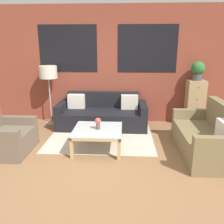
# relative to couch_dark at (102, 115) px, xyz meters

# --- Properties ---
(ground_plane) EXTENTS (16.00, 16.00, 0.00)m
(ground_plane) POSITION_rel_couch_dark_xyz_m (0.10, -1.95, -0.28)
(ground_plane) COLOR #8E6642
(wall_back_brick) EXTENTS (8.40, 0.09, 2.80)m
(wall_back_brick) POSITION_rel_couch_dark_xyz_m (0.10, 0.49, 1.13)
(wall_back_brick) COLOR brown
(wall_back_brick) RESTS_ON ground_plane
(rug) EXTENTS (2.17, 1.69, 0.00)m
(rug) POSITION_rel_couch_dark_xyz_m (0.04, -0.72, -0.28)
(rug) COLOR beige
(rug) RESTS_ON ground_plane
(couch_dark) EXTENTS (2.07, 0.88, 0.78)m
(couch_dark) POSITION_rel_couch_dark_xyz_m (0.00, 0.00, 0.00)
(couch_dark) COLOR black
(couch_dark) RESTS_ON ground_plane
(settee_vintage) EXTENTS (0.80, 1.64, 0.92)m
(settee_vintage) POSITION_rel_couch_dark_xyz_m (1.98, -1.40, 0.03)
(settee_vintage) COLOR olive
(settee_vintage) RESTS_ON ground_plane
(armchair_corner) EXTENTS (0.80, 0.92, 0.84)m
(armchair_corner) POSITION_rel_couch_dark_xyz_m (-1.61, -1.51, -0.00)
(armchair_corner) COLOR #6B5B4C
(armchair_corner) RESTS_ON ground_plane
(coffee_table) EXTENTS (0.88, 0.88, 0.40)m
(coffee_table) POSITION_rel_couch_dark_xyz_m (0.04, -1.30, 0.06)
(coffee_table) COLOR silver
(coffee_table) RESTS_ON ground_plane
(floor_lamp) EXTENTS (0.42, 0.42, 1.42)m
(floor_lamp) POSITION_rel_couch_dark_xyz_m (-1.29, 0.15, 0.94)
(floor_lamp) COLOR #B2B2B7
(floor_lamp) RESTS_ON ground_plane
(drawer_cabinet) EXTENTS (0.42, 0.37, 1.09)m
(drawer_cabinet) POSITION_rel_couch_dark_xyz_m (2.20, 0.23, 0.27)
(drawer_cabinet) COLOR tan
(drawer_cabinet) RESTS_ON ground_plane
(potted_plant) EXTENTS (0.31, 0.31, 0.44)m
(potted_plant) POSITION_rel_couch_dark_xyz_m (2.20, 0.23, 1.06)
(potted_plant) COLOR #47474C
(potted_plant) RESTS_ON drawer_cabinet
(flower_vase) EXTENTS (0.11, 0.11, 0.22)m
(flower_vase) POSITION_rel_couch_dark_xyz_m (0.05, -1.31, 0.25)
(flower_vase) COLOR brown
(flower_vase) RESTS_ON coffee_table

